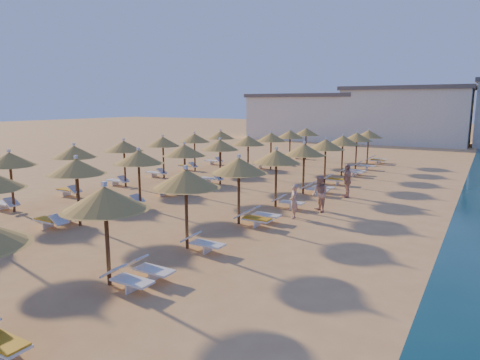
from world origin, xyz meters
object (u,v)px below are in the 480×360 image
Objects in this scene: beachgoer_c at (347,181)px; beachgoer_b at (320,194)px; parasol_row_west at (184,151)px; beachgoer_a at (294,201)px; parasol_row_east at (276,157)px.

beachgoer_b is (-0.17, -3.89, -0.06)m from beachgoer_c.
parasol_row_west is 22.34× the size of beachgoer_b.
beachgoer_c is 1.18× the size of beachgoer_a.
beachgoer_a is 1.83m from beachgoer_b.
beachgoer_b is (2.27, 0.14, -1.63)m from parasol_row_east.
beachgoer_a is 0.90× the size of beachgoer_b.
beachgoer_b is (0.61, 1.73, 0.09)m from beachgoer_a.
beachgoer_c is at bearing 58.74° from parasol_row_east.
beachgoer_a is at bearing -12.11° from parasol_row_west.
parasol_row_east is at bearing -64.52° from beachgoer_c.
parasol_row_east is 4.97m from beachgoer_c.
beachgoer_a is (1.67, -1.59, -1.72)m from parasol_row_east.
parasol_row_east and parasol_row_west have the same top height.
beachgoer_b reaches higher than beachgoer_a.
parasol_row_west is 9.25m from beachgoer_c.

